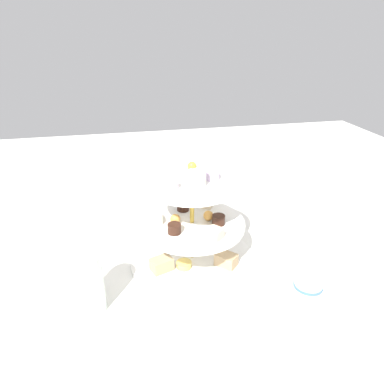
# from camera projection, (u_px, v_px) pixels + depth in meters

# --- Properties ---
(ground_plane) EXTENTS (2.40, 2.40, 0.00)m
(ground_plane) POSITION_uv_depth(u_px,v_px,m) (192.00, 260.00, 0.87)
(ground_plane) COLOR silver
(tiered_serving_stand) EXTENTS (0.30, 0.30, 0.26)m
(tiered_serving_stand) POSITION_uv_depth(u_px,v_px,m) (192.00, 232.00, 0.83)
(tiered_serving_stand) COLOR white
(tiered_serving_stand) RESTS_ON ground_plane
(water_glass_tall_right) EXTENTS (0.07, 0.07, 0.13)m
(water_glass_tall_right) POSITION_uv_depth(u_px,v_px,m) (86.00, 283.00, 0.69)
(water_glass_tall_right) COLOR silver
(water_glass_tall_right) RESTS_ON ground_plane
(water_glass_short_left) EXTENTS (0.06, 0.06, 0.08)m
(water_glass_short_left) POSITION_uv_depth(u_px,v_px,m) (303.00, 247.00, 0.84)
(water_glass_short_left) COLOR silver
(water_glass_short_left) RESTS_ON ground_plane
(teacup_with_saucer) EXTENTS (0.09, 0.09, 0.05)m
(teacup_with_saucer) POSITION_uv_depth(u_px,v_px,m) (307.00, 294.00, 0.72)
(teacup_with_saucer) COLOR white
(teacup_with_saucer) RESTS_ON ground_plane
(butter_knife_left) EXTENTS (0.11, 0.15, 0.00)m
(butter_knife_left) POSITION_uv_depth(u_px,v_px,m) (114.00, 217.00, 1.05)
(butter_knife_left) COLOR silver
(butter_knife_left) RESTS_ON ground_plane
(butter_knife_right) EXTENTS (0.04, 0.17, 0.00)m
(butter_knife_right) POSITION_uv_depth(u_px,v_px,m) (230.00, 370.00, 0.58)
(butter_knife_right) COLOR silver
(butter_knife_right) RESTS_ON ground_plane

